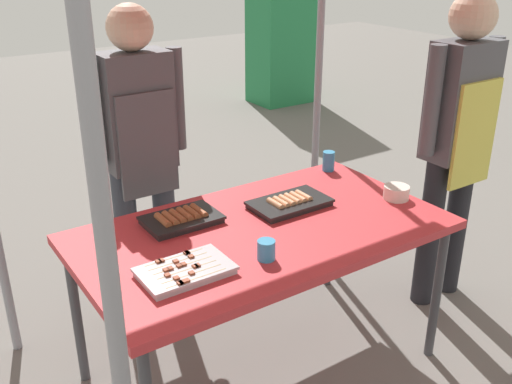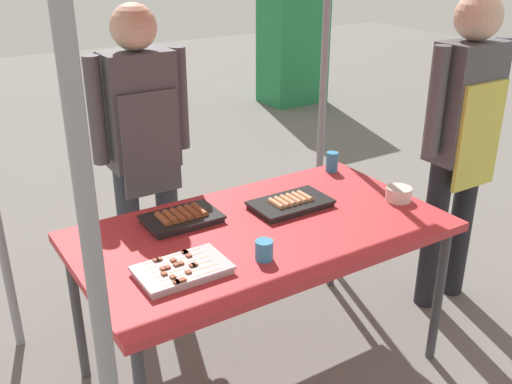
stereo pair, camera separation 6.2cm
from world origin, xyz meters
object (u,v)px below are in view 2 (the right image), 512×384
object	(u,v)px
drink_cup_by_wok	(264,250)
tray_grilled_sausages	(291,203)
tray_meat_skewers	(182,270)
condiment_bowl	(399,194)
tray_pork_links	(182,218)
stall_table	(262,238)
customer_nearby	(462,131)
neighbor_stall_left	(294,18)
vendor_woman	(143,139)
drink_cup_near_edge	(332,162)

from	to	relation	value
drink_cup_by_wok	tray_grilled_sausages	bearing A→B (deg)	42.62
tray_meat_skewers	condiment_bowl	world-z (taller)	condiment_bowl
tray_pork_links	drink_cup_by_wok	world-z (taller)	drink_cup_by_wok
stall_table	customer_nearby	size ratio (longest dim) A/B	0.95
stall_table	customer_nearby	world-z (taller)	customer_nearby
tray_pork_links	neighbor_stall_left	distance (m)	4.99
stall_table	drink_cup_by_wok	size ratio (longest dim) A/B	19.85
drink_cup_by_wok	neighbor_stall_left	size ratio (longest dim) A/B	0.04
stall_table	drink_cup_by_wok	distance (m)	0.29
condiment_bowl	drink_cup_by_wok	xyz separation A→B (m)	(-0.85, -0.13, 0.01)
stall_table	vendor_woman	bearing A→B (deg)	104.95
tray_pork_links	condiment_bowl	bearing A→B (deg)	-19.10
stall_table	vendor_woman	size ratio (longest dim) A/B	0.98
tray_pork_links	condiment_bowl	size ratio (longest dim) A/B	2.70
drink_cup_near_edge	neighbor_stall_left	size ratio (longest dim) A/B	0.05
condiment_bowl	neighbor_stall_left	distance (m)	4.70
drink_cup_by_wok	neighbor_stall_left	xyz separation A→B (m)	(3.16, 4.21, 0.23)
drink_cup_by_wok	customer_nearby	xyz separation A→B (m)	(1.33, 0.19, 0.21)
stall_table	neighbor_stall_left	size ratio (longest dim) A/B	0.79
neighbor_stall_left	tray_pork_links	bearing A→B (deg)	-131.29
tray_grilled_sausages	tray_meat_skewers	bearing A→B (deg)	-158.82
condiment_bowl	neighbor_stall_left	xyz separation A→B (m)	(2.31, 4.09, 0.23)
condiment_bowl	drink_cup_near_edge	xyz separation A→B (m)	(-0.03, 0.47, 0.02)
drink_cup_near_edge	vendor_woman	bearing A→B (deg)	154.36
tray_pork_links	tray_meat_skewers	bearing A→B (deg)	-115.55
customer_nearby	tray_pork_links	bearing A→B (deg)	169.12
tray_meat_skewers	drink_cup_near_edge	world-z (taller)	drink_cup_near_edge
drink_cup_by_wok	tray_meat_skewers	bearing A→B (deg)	167.27
customer_nearby	drink_cup_by_wok	bearing A→B (deg)	-172.03
vendor_woman	stall_table	bearing A→B (deg)	104.95
tray_grilled_sausages	neighbor_stall_left	world-z (taller)	neighbor_stall_left
stall_table	condiment_bowl	bearing A→B (deg)	-8.49
tray_meat_skewers	drink_cup_near_edge	size ratio (longest dim) A/B	3.25
vendor_woman	tray_pork_links	bearing A→B (deg)	83.76
stall_table	tray_pork_links	world-z (taller)	tray_pork_links
stall_table	tray_pork_links	xyz separation A→B (m)	(-0.27, 0.23, 0.07)
condiment_bowl	drink_cup_by_wok	size ratio (longest dim) A/B	1.52
tray_meat_skewers	vendor_woman	xyz separation A→B (m)	(0.25, 0.95, 0.20)
tray_grilled_sausages	drink_cup_by_wok	bearing A→B (deg)	-137.38
tray_meat_skewers	drink_cup_by_wok	size ratio (longest dim) A/B	4.27
customer_nearby	neighbor_stall_left	xyz separation A→B (m)	(1.83, 4.03, 0.02)
condiment_bowl	drink_cup_near_edge	distance (m)	0.47
stall_table	drink_cup_near_edge	bearing A→B (deg)	28.09
vendor_woman	customer_nearby	xyz separation A→B (m)	(1.40, -0.84, 0.03)
neighbor_stall_left	vendor_woman	bearing A→B (deg)	-135.35
drink_cup_near_edge	drink_cup_by_wok	xyz separation A→B (m)	(-0.82, -0.60, -0.01)
tray_meat_skewers	drink_cup_near_edge	bearing A→B (deg)	24.66
stall_table	neighbor_stall_left	distance (m)	5.01
tray_grilled_sausages	condiment_bowl	distance (m)	0.53
tray_pork_links	stall_table	bearing A→B (deg)	-40.66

